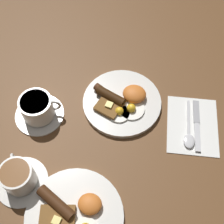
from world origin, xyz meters
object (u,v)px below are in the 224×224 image
Objects in this scene: breakfast_plate_far at (73,215)px; teacup_far at (19,178)px; spoon at (189,136)px; knife at (197,122)px; teacup_near at (38,109)px; breakfast_plate_near at (122,102)px.

breakfast_plate_far is 1.76× the size of teacup_far.
breakfast_plate_far is 0.39m from spoon.
knife is at bearing 153.24° from spoon.
teacup_near and teacup_far have the same top height.
teacup_near is at bearing -84.70° from teacup_far.
teacup_far reaches higher than knife.
breakfast_plate_far reaches higher than knife.
spoon is (-0.42, -0.23, -0.03)m from teacup_far.
breakfast_plate_near is 1.48× the size of spoon.
teacup_near is (0.18, -0.26, 0.02)m from breakfast_plate_far.
breakfast_plate_far is 0.32m from teacup_near.
teacup_far is 0.83× the size of knife.
breakfast_plate_near is at bearing -98.68° from breakfast_plate_far.
breakfast_plate_far is 0.17m from teacup_far.
teacup_near is (0.23, 0.09, 0.02)m from breakfast_plate_near.
teacup_near is at bearing -93.07° from spoon.
spoon is (0.02, 0.05, 0.00)m from knife.
teacup_far is at bearing -67.46° from spoon.
knife is (-0.23, 0.02, -0.01)m from breakfast_plate_near.
breakfast_plate_far is 1.54× the size of spoon.
knife is at bearing -148.11° from teacup_far.
spoon is at bearing -27.56° from knife.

